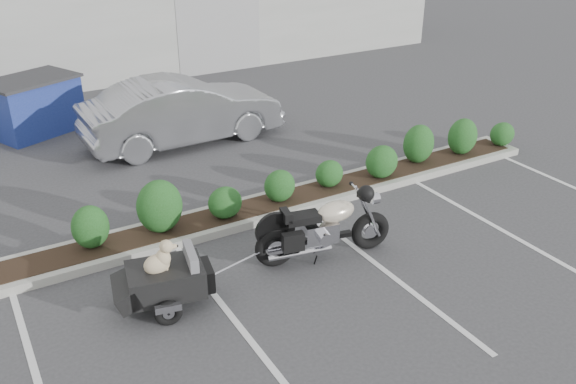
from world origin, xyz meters
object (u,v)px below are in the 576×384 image
pet_trailer (164,279)px  sedan (183,111)px  motorcycle (324,229)px  dumpster (34,105)px

pet_trailer → sedan: size_ratio=0.40×
motorcycle → dumpster: (-3.10, 8.77, 0.17)m
sedan → dumpster: bearing=48.3°
pet_trailer → dumpster: dumpster is taller
sedan → dumpster: (-3.04, 2.55, -0.08)m
pet_trailer → dumpster: bearing=103.3°
pet_trailer → dumpster: (-0.32, 8.74, 0.24)m
dumpster → sedan: bearing=-64.0°
sedan → pet_trailer: bearing=154.6°
sedan → dumpster: sedan is taller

